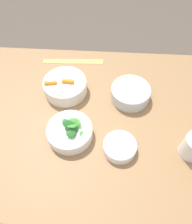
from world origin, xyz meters
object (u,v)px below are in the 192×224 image
Objects in this scene: bowl_carrots at (65,86)px; bowl_cookies at (120,147)px; bowl_greens at (70,131)px; ruler at (73,62)px; bowl_beans_hotdog at (130,93)px.

bowl_cookies is (0.24, -0.27, -0.01)m from bowl_carrots.
bowl_greens reaches higher than ruler.
bowl_carrots is 1.13× the size of bowl_beans_hotdog.
bowl_greens is 1.41× the size of bowl_cookies.
bowl_greens is 1.04× the size of bowl_beans_hotdog.
bowl_beans_hotdog is 0.35m from ruler.
bowl_beans_hotdog is at bearing -37.48° from ruler.
bowl_carrots is at bearing 131.47° from bowl_cookies.
bowl_greens reaches higher than bowl_cookies.
bowl_beans_hotdog is 1.36× the size of bowl_cookies.
bowl_beans_hotdog is at bearing -3.94° from bowl_carrots.
bowl_cookies is 0.42× the size of ruler.
bowl_greens is 0.58× the size of ruler.
bowl_carrots is 1.09× the size of bowl_greens.
ruler is (-0.04, 0.42, -0.03)m from bowl_greens.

